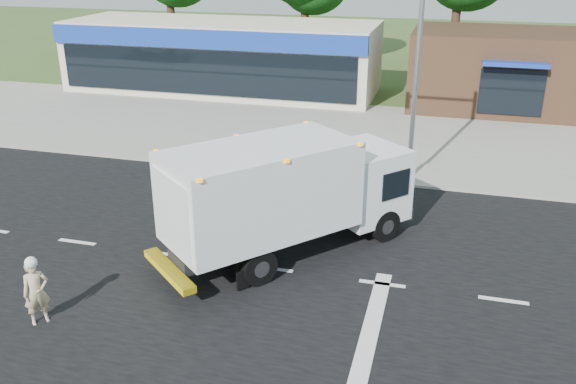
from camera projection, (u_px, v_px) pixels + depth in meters
name	position (u px, v px, depth m)	size (l,w,h in m)	color
ground	(272.00, 269.00, 16.54)	(120.00, 120.00, 0.00)	#385123
road_asphalt	(272.00, 269.00, 16.54)	(60.00, 14.00, 0.02)	black
sidewalk	(332.00, 167.00, 23.83)	(60.00, 2.40, 0.12)	gray
parking_apron	(356.00, 128.00, 29.02)	(60.00, 9.00, 0.02)	gray
lane_markings	(308.00, 302.00, 15.00)	(55.20, 7.00, 0.01)	silver
ems_box_truck	(286.00, 190.00, 16.68)	(6.68, 7.23, 3.35)	black
emergency_worker	(36.00, 291.00, 13.92)	(0.67, 0.69, 1.71)	tan
retail_strip_mall	(222.00, 56.00, 35.74)	(18.00, 6.20, 4.00)	beige
brown_storefront	(509.00, 70.00, 31.89)	(10.00, 6.70, 4.00)	#382316
traffic_signal_pole	(400.00, 46.00, 20.86)	(3.51, 0.25, 8.00)	gray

